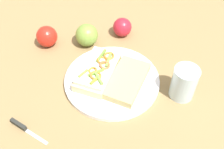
# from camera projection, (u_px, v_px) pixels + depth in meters

# --- Properties ---
(ground_plane) EXTENTS (2.00, 2.00, 0.00)m
(ground_plane) POSITION_uv_depth(u_px,v_px,m) (112.00, 82.00, 0.85)
(ground_plane) COLOR olive
(ground_plane) RESTS_ON ground
(plate) EXTENTS (0.30, 0.30, 0.01)m
(plate) POSITION_uv_depth(u_px,v_px,m) (112.00, 80.00, 0.84)
(plate) COLOR white
(plate) RESTS_ON ground_plane
(sandwich) EXTENTS (0.15, 0.20, 0.05)m
(sandwich) POSITION_uv_depth(u_px,v_px,m) (98.00, 71.00, 0.83)
(sandwich) COLOR beige
(sandwich) RESTS_ON plate
(bread_slice_side) EXTENTS (0.14, 0.19, 0.02)m
(bread_slice_side) POSITION_uv_depth(u_px,v_px,m) (127.00, 80.00, 0.82)
(bread_slice_side) COLOR tan
(bread_slice_side) RESTS_ON plate
(apple_0) EXTENTS (0.10, 0.10, 0.08)m
(apple_0) POSITION_uv_depth(u_px,v_px,m) (87.00, 35.00, 0.94)
(apple_0) COLOR olive
(apple_0) RESTS_ON ground_plane
(apple_2) EXTENTS (0.08, 0.08, 0.07)m
(apple_2) POSITION_uv_depth(u_px,v_px,m) (122.00, 27.00, 0.98)
(apple_2) COLOR red
(apple_2) RESTS_ON ground_plane
(apple_5) EXTENTS (0.08, 0.08, 0.07)m
(apple_5) POSITION_uv_depth(u_px,v_px,m) (46.00, 37.00, 0.94)
(apple_5) COLOR red
(apple_5) RESTS_ON ground_plane
(drinking_glass) EXTENTS (0.07, 0.07, 0.11)m
(drinking_glass) POSITION_uv_depth(u_px,v_px,m) (184.00, 83.00, 0.78)
(drinking_glass) COLOR silver
(drinking_glass) RESTS_ON ground_plane
(knife) EXTENTS (0.13, 0.02, 0.02)m
(knife) POSITION_uv_depth(u_px,v_px,m) (23.00, 127.00, 0.73)
(knife) COLOR silver
(knife) RESTS_ON ground_plane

